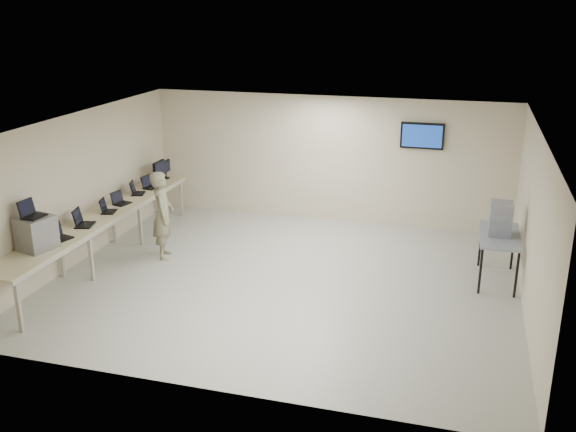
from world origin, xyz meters
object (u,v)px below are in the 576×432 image
(equipment_box, at_px, (36,233))
(side_table, at_px, (500,238))
(workbench, at_px, (102,219))
(soldier, at_px, (163,215))

(equipment_box, distance_m, side_table, 7.79)
(workbench, relative_size, equipment_box, 10.98)
(workbench, xyz_separation_m, equipment_box, (-0.06, -1.80, 0.35))
(workbench, xyz_separation_m, side_table, (7.19, 1.03, -0.03))
(workbench, bearing_deg, soldier, 24.56)
(equipment_box, relative_size, side_table, 0.38)
(equipment_box, distance_m, soldier, 2.54)
(workbench, bearing_deg, equipment_box, -92.00)
(workbench, bearing_deg, side_table, 8.12)
(workbench, distance_m, side_table, 7.26)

